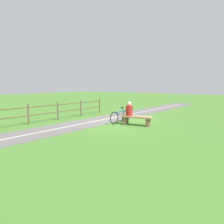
% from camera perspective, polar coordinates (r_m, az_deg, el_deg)
% --- Properties ---
extents(ground_plane, '(80.00, 80.00, 0.00)m').
position_cam_1_polar(ground_plane, '(11.10, 1.10, -2.92)').
color(ground_plane, '#477A2D').
extents(paved_path, '(4.79, 36.05, 0.02)m').
position_cam_1_polar(paved_path, '(9.21, -20.24, -5.58)').
color(paved_path, '#66605E').
rests_on(paved_path, ground_plane).
extents(path_centre_line, '(2.54, 31.91, 0.00)m').
position_cam_1_polar(path_centre_line, '(9.21, -20.24, -5.52)').
color(path_centre_line, silver).
rests_on(path_centre_line, paved_path).
extents(bench, '(1.66, 0.70, 0.49)m').
position_cam_1_polar(bench, '(10.20, 7.20, -2.04)').
color(bench, '#A88456').
rests_on(bench, ground_plane).
extents(person_seated, '(0.42, 0.42, 0.72)m').
position_cam_1_polar(person_seated, '(10.27, 5.04, 0.66)').
color(person_seated, '#B2231E').
rests_on(person_seated, bench).
extents(bicycle, '(0.22, 1.73, 0.86)m').
position_cam_1_polar(bicycle, '(10.81, 2.50, -1.29)').
color(bicycle, black).
rests_on(bicycle, ground_plane).
extents(backpack, '(0.34, 0.34, 0.39)m').
position_cam_1_polar(backpack, '(11.21, 3.66, -1.83)').
color(backpack, navy).
rests_on(backpack, ground_plane).
extents(fence_roadside, '(0.78, 11.08, 1.08)m').
position_cam_1_polar(fence_roadside, '(11.16, -23.20, -0.16)').
color(fence_roadside, brown).
rests_on(fence_roadside, ground_plane).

